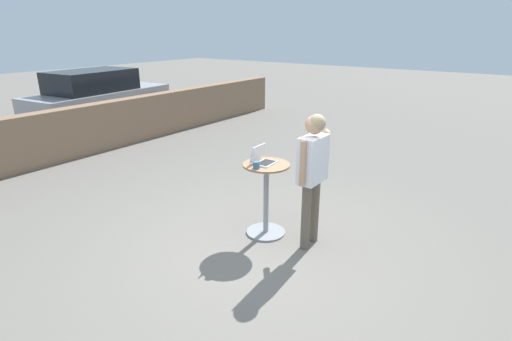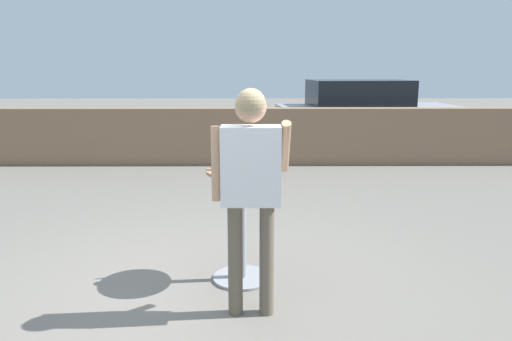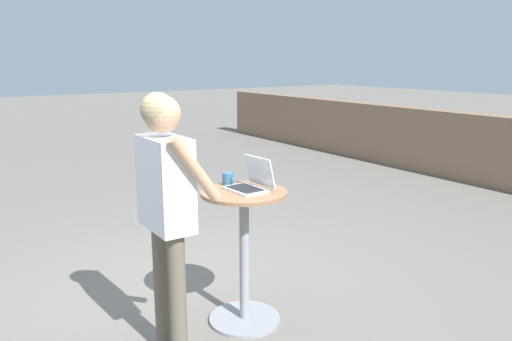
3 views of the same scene
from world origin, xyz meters
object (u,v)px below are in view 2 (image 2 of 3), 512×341
object	(u,v)px
parked_car_near_street	(364,111)
cafe_table	(242,220)
standing_person	(251,174)
laptop	(242,162)
coffee_mug	(216,165)

from	to	relation	value
parked_car_near_street	cafe_table	bearing A→B (deg)	-109.39
cafe_table	standing_person	bearing A→B (deg)	-82.92
laptop	standing_person	world-z (taller)	standing_person
coffee_mug	cafe_table	bearing A→B (deg)	-0.49
cafe_table	parked_car_near_street	bearing A→B (deg)	70.61
laptop	parked_car_near_street	distance (m)	8.37
coffee_mug	standing_person	distance (m)	0.69
parked_car_near_street	laptop	bearing A→B (deg)	-109.54
parked_car_near_street	standing_person	bearing A→B (deg)	-107.60
laptop	cafe_table	bearing A→B (deg)	-87.29
standing_person	laptop	bearing A→B (deg)	96.71
coffee_mug	standing_person	bearing A→B (deg)	-64.83
laptop	parked_car_near_street	xyz separation A→B (m)	(2.80, 7.88, -0.27)
coffee_mug	standing_person	size ratio (longest dim) A/B	0.07
cafe_table	laptop	xyz separation A→B (m)	(-0.00, 0.06, 0.49)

